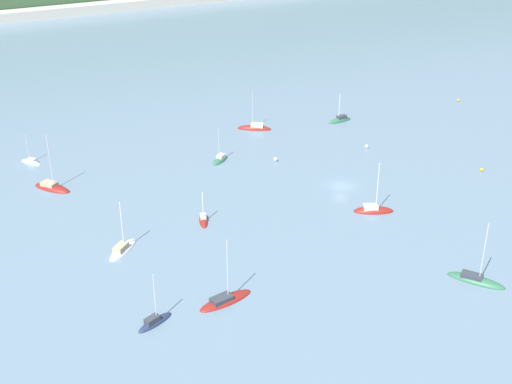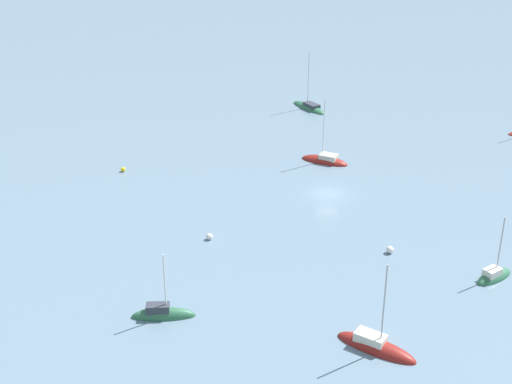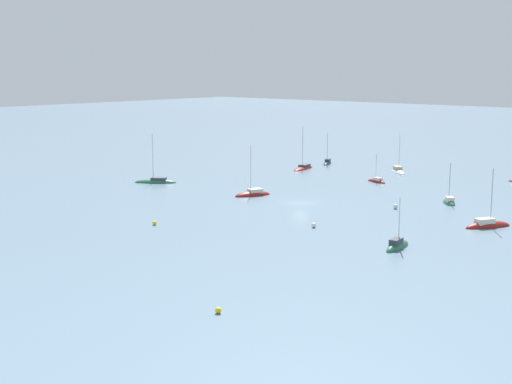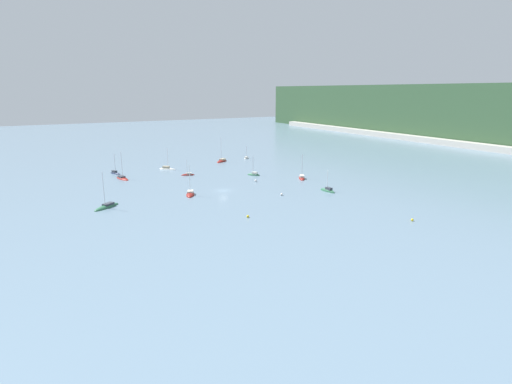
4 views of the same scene
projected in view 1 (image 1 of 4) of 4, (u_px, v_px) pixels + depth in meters
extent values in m
plane|color=slate|center=(341.00, 186.00, 129.11)|extent=(600.00, 600.00, 0.00)
cube|color=#B7B2A8|center=(118.00, 6.00, 252.35)|extent=(381.50, 6.00, 3.24)
ellipsoid|color=maroon|center=(203.00, 221.00, 117.56)|extent=(2.74, 5.08, 1.20)
cube|color=beige|center=(203.00, 217.00, 117.61)|extent=(1.43, 1.96, 0.64)
cylinder|color=silver|center=(203.00, 206.00, 116.01)|extent=(0.14, 0.14, 5.20)
ellipsoid|color=maroon|center=(52.00, 189.00, 128.19)|extent=(6.82, 7.55, 1.61)
cube|color=tan|center=(49.00, 184.00, 128.05)|extent=(3.14, 3.27, 0.74)
cylinder|color=silver|center=(50.00, 161.00, 125.53)|extent=(0.14, 0.14, 10.12)
ellipsoid|color=#2D6647|center=(220.00, 161.00, 138.83)|extent=(4.87, 4.36, 1.53)
cube|color=silver|center=(221.00, 156.00, 138.77)|extent=(2.11, 2.02, 0.79)
cylinder|color=#B2B2B7|center=(219.00, 144.00, 137.00)|extent=(0.14, 0.14, 6.37)
ellipsoid|color=white|center=(123.00, 250.00, 109.50)|extent=(6.50, 6.35, 1.36)
cube|color=tan|center=(121.00, 247.00, 108.66)|extent=(2.82, 2.79, 0.90)
cylinder|color=silver|center=(122.00, 225.00, 107.83)|extent=(0.14, 0.14, 7.87)
ellipsoid|color=#2D6647|center=(340.00, 121.00, 157.52)|extent=(6.05, 2.14, 1.83)
cube|color=#333842|center=(342.00, 117.00, 157.31)|extent=(2.23, 1.29, 0.83)
cylinder|color=silver|center=(339.00, 107.00, 155.78)|extent=(0.14, 0.14, 6.03)
ellipsoid|color=#232D4C|center=(155.00, 323.00, 93.42)|extent=(5.80, 3.71, 1.18)
cube|color=#333842|center=(152.00, 320.00, 92.77)|extent=(2.30, 1.80, 0.86)
cylinder|color=silver|center=(155.00, 298.00, 91.84)|extent=(0.14, 0.14, 7.13)
ellipsoid|color=#2D6647|center=(476.00, 281.00, 101.99)|extent=(6.70, 7.99, 1.55)
cube|color=#333842|center=(472.00, 276.00, 101.94)|extent=(3.01, 3.32, 0.64)
cylinder|color=silver|center=(484.00, 252.00, 99.53)|extent=(0.14, 0.14, 9.18)
ellipsoid|color=maroon|center=(254.00, 129.00, 153.53)|extent=(7.35, 5.53, 1.77)
cube|color=silver|center=(257.00, 125.00, 153.06)|extent=(3.00, 2.58, 0.84)
cylinder|color=#B2B2B7|center=(253.00, 109.00, 151.52)|extent=(0.14, 0.14, 8.00)
ellipsoid|color=maroon|center=(226.00, 301.00, 97.75)|extent=(8.67, 4.09, 1.17)
cube|color=#333842|center=(222.00, 299.00, 97.09)|extent=(3.29, 2.28, 0.66)
cylinder|color=silver|center=(228.00, 270.00, 95.70)|extent=(0.14, 0.14, 9.31)
ellipsoid|color=white|center=(31.00, 163.00, 138.06)|extent=(3.79, 4.32, 1.32)
cube|color=silver|center=(32.00, 160.00, 137.61)|extent=(1.69, 1.81, 0.65)
cylinder|color=#B2B2B7|center=(28.00, 148.00, 136.74)|extent=(0.14, 0.14, 5.50)
ellipsoid|color=maroon|center=(373.00, 211.00, 120.59)|extent=(7.16, 4.86, 1.69)
cube|color=beige|center=(371.00, 207.00, 120.19)|extent=(2.90, 2.49, 0.75)
cylinder|color=silver|center=(378.00, 186.00, 118.43)|extent=(0.14, 0.14, 8.58)
sphere|color=yellow|center=(458.00, 100.00, 168.97)|extent=(0.60, 0.60, 0.60)
sphere|color=white|center=(276.00, 159.00, 138.63)|extent=(0.80, 0.80, 0.80)
sphere|color=yellow|center=(482.00, 170.00, 134.55)|extent=(0.63, 0.63, 0.63)
sphere|color=white|center=(367.00, 146.00, 144.30)|extent=(0.72, 0.72, 0.72)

